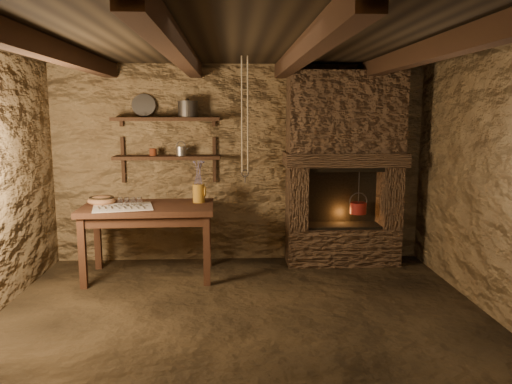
{
  "coord_description": "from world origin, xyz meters",
  "views": [
    {
      "loc": [
        -0.08,
        -4.1,
        1.83
      ],
      "look_at": [
        0.16,
        0.9,
        1.03
      ],
      "focal_mm": 35.0,
      "sensor_mm": 36.0,
      "label": 1
    }
  ],
  "objects_px": {
    "wooden_bowl": "(102,201)",
    "iron_stockpot": "(188,110)",
    "red_pot": "(358,207)",
    "work_table": "(149,238)",
    "stoneware_jug": "(199,184)"
  },
  "relations": [
    {
      "from": "wooden_bowl",
      "to": "iron_stockpot",
      "type": "height_order",
      "value": "iron_stockpot"
    },
    {
      "from": "red_pot",
      "to": "work_table",
      "type": "bearing_deg",
      "value": -171.25
    },
    {
      "from": "wooden_bowl",
      "to": "iron_stockpot",
      "type": "bearing_deg",
      "value": 22.22
    },
    {
      "from": "work_table",
      "to": "stoneware_jug",
      "type": "xyz_separation_m",
      "value": [
        0.55,
        0.16,
        0.58
      ]
    },
    {
      "from": "stoneware_jug",
      "to": "iron_stockpot",
      "type": "bearing_deg",
      "value": 134.53
    },
    {
      "from": "red_pot",
      "to": "stoneware_jug",
      "type": "bearing_deg",
      "value": -173.4
    },
    {
      "from": "iron_stockpot",
      "to": "red_pot",
      "type": "height_order",
      "value": "iron_stockpot"
    },
    {
      "from": "work_table",
      "to": "iron_stockpot",
      "type": "relative_size",
      "value": 6.37
    },
    {
      "from": "wooden_bowl",
      "to": "work_table",
      "type": "bearing_deg",
      "value": -11.59
    },
    {
      "from": "wooden_bowl",
      "to": "red_pot",
      "type": "distance_m",
      "value": 2.99
    },
    {
      "from": "work_table",
      "to": "iron_stockpot",
      "type": "bearing_deg",
      "value": 48.34
    },
    {
      "from": "red_pot",
      "to": "wooden_bowl",
      "type": "bearing_deg",
      "value": -174.87
    },
    {
      "from": "iron_stockpot",
      "to": "work_table",
      "type": "bearing_deg",
      "value": -129.96
    },
    {
      "from": "work_table",
      "to": "red_pot",
      "type": "distance_m",
      "value": 2.48
    },
    {
      "from": "iron_stockpot",
      "to": "wooden_bowl",
      "type": "bearing_deg",
      "value": -157.78
    }
  ]
}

